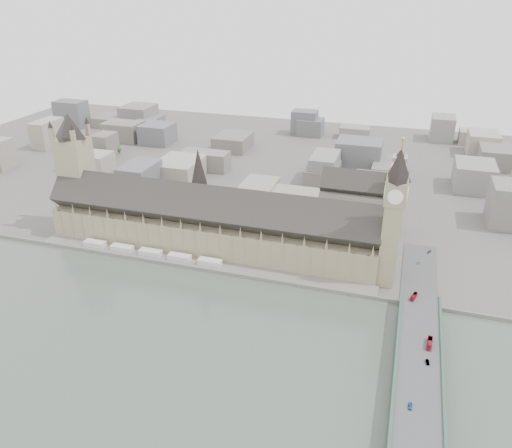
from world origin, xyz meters
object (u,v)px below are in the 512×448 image
(elizabeth_tower, at_px, (394,210))
(westminster_abbey, at_px, (363,201))
(red_bus_north, at_px, (414,296))
(red_bus_south, at_px, (430,343))
(car_approach, at_px, (429,252))
(palace_of_westminster, at_px, (210,223))
(car_silver, at_px, (428,362))
(victoria_tower, at_px, (76,167))
(car_blue, at_px, (410,406))
(westminster_bridge, at_px, (418,375))

(elizabeth_tower, relative_size, westminster_abbey, 1.58)
(elizabeth_tower, relative_size, red_bus_north, 11.39)
(red_bus_south, xyz_separation_m, car_approach, (0.07, 111.54, -0.80))
(palace_of_westminster, relative_size, car_approach, 49.99)
(car_silver, height_order, car_approach, car_approach)
(victoria_tower, bearing_deg, car_blue, -27.04)
(car_silver, xyz_separation_m, car_approach, (1.06, 127.16, 0.06))
(palace_of_westminster, distance_m, car_blue, 209.45)
(red_bus_north, bearing_deg, elizabeth_tower, 140.40)
(car_blue, bearing_deg, victoria_tower, 154.13)
(red_bus_north, xyz_separation_m, car_approach, (9.64, 65.95, -0.55))
(elizabeth_tower, height_order, car_blue, elizabeth_tower)
(palace_of_westminster, height_order, red_bus_north, palace_of_westminster)
(victoria_tower, distance_m, car_silver, 311.04)
(red_bus_north, xyz_separation_m, red_bus_south, (9.57, -45.59, 0.25))
(elizabeth_tower, distance_m, car_blue, 135.11)
(palace_of_westminster, xyz_separation_m, red_bus_south, (167.24, -86.25, -10.89))
(palace_of_westminster, height_order, red_bus_south, palace_of_westminster)
(westminster_bridge, height_order, westminster_abbey, westminster_abbey)
(westminster_bridge, bearing_deg, victoria_tower, 158.22)
(victoria_tower, xyz_separation_m, car_blue, (280.25, -143.01, -44.19))
(red_bus_north, distance_m, car_silver, 61.81)
(westminster_abbey, height_order, red_bus_north, westminster_abbey)
(palace_of_westminster, xyz_separation_m, westminster_bridge, (162.00, -107.20, -17.58))
(westminster_abbey, bearing_deg, red_bus_south, -70.78)
(car_silver, distance_m, car_approach, 127.17)
(westminster_abbey, relative_size, red_bus_south, 6.05)
(elizabeth_tower, xyz_separation_m, westminster_bridge, (24.00, -95.50, -52.96))
(westminster_abbey, xyz_separation_m, car_blue, (47.32, -212.01, -14.07))
(elizabeth_tower, relative_size, car_blue, 24.09)
(elizabeth_tower, bearing_deg, car_silver, -72.61)
(car_silver, relative_size, car_approach, 0.81)
(westminster_abbey, distance_m, red_bus_north, 125.75)
(red_bus_south, bearing_deg, car_approach, 94.32)
(elizabeth_tower, xyz_separation_m, westminster_abbey, (-27.08, 87.00, -33.01))
(red_bus_north, bearing_deg, car_blue, -73.44)
(palace_of_westminster, distance_m, car_silver, 195.33)
(red_bus_north, relative_size, car_silver, 2.20)
(westminster_bridge, distance_m, car_silver, 8.97)
(victoria_tower, xyz_separation_m, car_approach, (289.31, 18.99, -44.19))
(elizabeth_tower, bearing_deg, car_approach, 51.61)
(westminster_abbey, distance_m, car_approach, 76.67)
(palace_of_westminster, relative_size, westminster_abbey, 3.90)
(westminster_bridge, height_order, red_bus_south, red_bus_south)
(car_blue, bearing_deg, car_silver, 78.23)
(palace_of_westminster, xyz_separation_m, car_blue, (158.25, -136.71, -11.70))
(car_silver, bearing_deg, palace_of_westminster, 138.86)
(red_bus_south, relative_size, car_blue, 2.52)
(palace_of_westminster, height_order, westminster_bridge, palace_of_westminster)
(elizabeth_tower, distance_m, westminster_bridge, 111.81)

